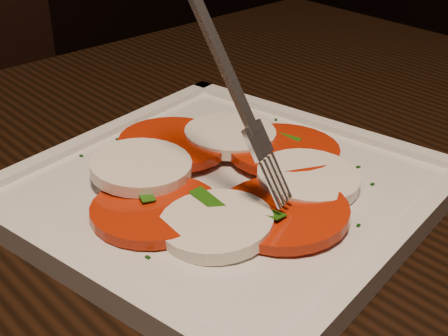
% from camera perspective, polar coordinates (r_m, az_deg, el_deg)
% --- Properties ---
extents(table, '(1.29, 0.94, 0.75)m').
position_cam_1_polar(table, '(0.56, -5.55, -12.81)').
color(table, black).
rests_on(table, ground).
extents(plate, '(0.38, 0.38, 0.01)m').
position_cam_1_polar(plate, '(0.51, -0.00, -2.19)').
color(plate, silver).
rests_on(plate, table).
extents(caprese_salad, '(0.24, 0.24, 0.02)m').
position_cam_1_polar(caprese_salad, '(0.51, -0.00, -0.62)').
color(caprese_salad, '#BE1B04').
rests_on(caprese_salad, plate).
extents(fork, '(0.08, 0.11, 0.18)m').
position_cam_1_polar(fork, '(0.44, -1.15, 9.02)').
color(fork, white).
rests_on(fork, caprese_salad).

